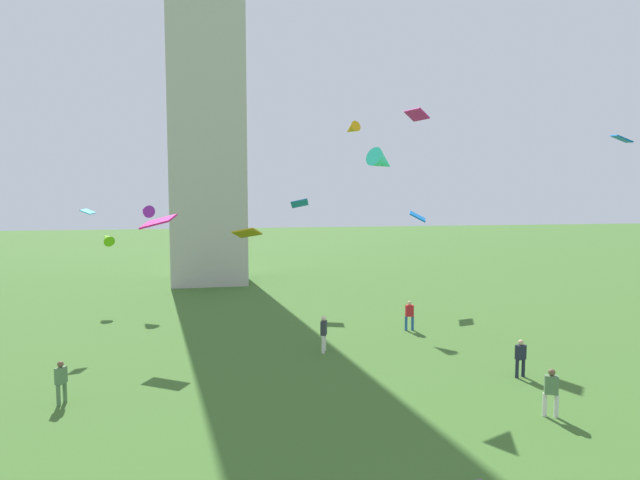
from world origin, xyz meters
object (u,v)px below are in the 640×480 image
object	(u,v)px
person_1	(409,314)
kite_flying_8	(382,162)
kite_flying_6	(351,129)
kite_flying_7	(107,238)
kite_flying_3	(622,139)
person_4	(551,390)
kite_flying_1	(158,221)
kite_flying_9	(88,212)
kite_flying_10	(418,216)
kite_flying_0	(247,233)
kite_flying_2	(300,203)
person_0	(324,332)
person_3	(61,380)
kite_flying_4	(146,211)
kite_flying_5	(417,115)
person_2	(521,356)

from	to	relation	value
person_1	kite_flying_8	bearing A→B (deg)	61.15
kite_flying_6	kite_flying_7	distance (m)	18.50
person_1	kite_flying_3	bearing A→B (deg)	173.14
person_4	kite_flying_1	xyz separation A→B (m)	(-14.05, 12.17, 5.35)
person_1	kite_flying_6	world-z (taller)	kite_flying_6
kite_flying_9	kite_flying_10	world-z (taller)	kite_flying_9
kite_flying_9	kite_flying_10	xyz separation A→B (m)	(20.83, 4.31, -0.58)
person_4	kite_flying_0	distance (m)	16.58
person_4	kite_flying_6	size ratio (longest dim) A/B	1.14
kite_flying_1	kite_flying_7	size ratio (longest dim) A/B	1.29
kite_flying_7	kite_flying_9	bearing A→B (deg)	65.11
person_1	kite_flying_10	xyz separation A→B (m)	(3.32, 7.24, 5.22)
kite_flying_0	kite_flying_3	bearing A→B (deg)	-154.49
kite_flying_7	kite_flying_9	xyz separation A→B (m)	(0.50, -7.45, 2.05)
person_4	kite_flying_2	world-z (taller)	kite_flying_2
person_0	kite_flying_0	xyz separation A→B (m)	(-3.43, 3.82, 4.60)
person_3	kite_flying_6	size ratio (longest dim) A/B	1.08
kite_flying_7	kite_flying_1	bearing A→B (deg)	84.82
person_3	kite_flying_4	distance (m)	19.09
person_1	kite_flying_9	world-z (taller)	kite_flying_9
kite_flying_2	kite_flying_5	xyz separation A→B (m)	(6.24, -6.18, 5.46)
kite_flying_1	kite_flying_2	bearing A→B (deg)	68.82
kite_flying_4	kite_flying_0	bearing A→B (deg)	93.61
person_2	person_4	distance (m)	3.98
person_2	kite_flying_10	world-z (taller)	kite_flying_10
kite_flying_2	kite_flying_4	distance (m)	10.78
person_3	kite_flying_5	world-z (taller)	kite_flying_5
person_0	kite_flying_7	world-z (taller)	kite_flying_7
kite_flying_0	kite_flying_1	size ratio (longest dim) A/B	0.89
kite_flying_1	kite_flying_6	xyz separation A→B (m)	(12.29, 8.15, 5.97)
kite_flying_4	kite_flying_8	size ratio (longest dim) A/B	0.88
kite_flying_1	kite_flying_2	world-z (taller)	kite_flying_2
kite_flying_8	kite_flying_6	bearing A→B (deg)	-39.86
kite_flying_8	person_2	bearing A→B (deg)	-162.11
kite_flying_0	kite_flying_1	bearing A→B (deg)	42.48
person_4	kite_flying_2	bearing A→B (deg)	-47.57
kite_flying_0	kite_flying_4	distance (m)	11.92
person_3	kite_flying_4	world-z (taller)	kite_flying_4
person_2	kite_flying_1	xyz separation A→B (m)	(-15.28, 8.38, 5.39)
person_0	kite_flying_8	world-z (taller)	kite_flying_8
person_2	kite_flying_6	bearing A→B (deg)	86.42
person_3	kite_flying_10	xyz separation A→B (m)	(19.64, 14.75, 5.27)
person_1	kite_flying_7	xyz separation A→B (m)	(-18.01, 10.37, 3.75)
person_2	kite_flying_2	xyz separation A→B (m)	(-6.54, 17.39, 6.18)
person_2	kite_flying_1	size ratio (longest dim) A/B	0.85
kite_flying_3	kite_flying_9	size ratio (longest dim) A/B	1.62
person_1	person_2	world-z (taller)	person_1
person_1	kite_flying_1	distance (m)	14.56
kite_flying_6	kite_flying_7	world-z (taller)	kite_flying_6
kite_flying_3	kite_flying_7	xyz separation A→B (m)	(-28.90, 13.16, -5.98)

